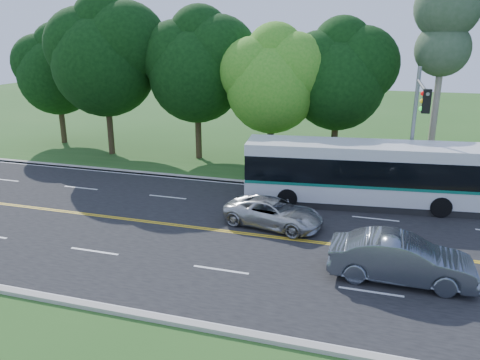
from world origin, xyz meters
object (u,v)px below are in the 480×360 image
(traffic_signal, at_px, (417,118))
(transit_bus, at_px, (366,175))
(sedan, at_px, (401,259))
(suv, at_px, (274,213))

(traffic_signal, distance_m, transit_bus, 3.71)
(sedan, bearing_deg, transit_bus, 11.60)
(traffic_signal, bearing_deg, sedan, -94.07)
(traffic_signal, xyz_separation_m, sedan, (-0.55, -7.75, -3.81))
(traffic_signal, bearing_deg, suv, -145.50)
(traffic_signal, distance_m, suv, 8.35)
(transit_bus, height_order, sedan, transit_bus)
(traffic_signal, relative_size, suv, 1.53)
(traffic_signal, xyz_separation_m, suv, (-6.04, -4.15, -4.01))
(sedan, xyz_separation_m, suv, (-5.48, 3.60, -0.20))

